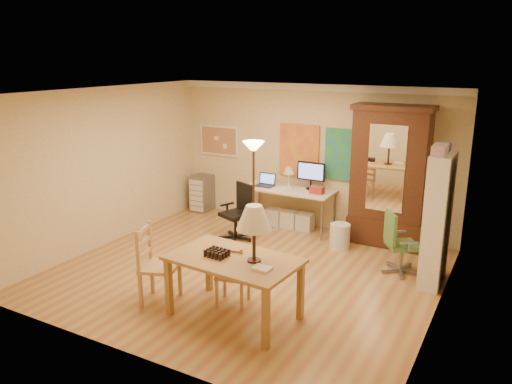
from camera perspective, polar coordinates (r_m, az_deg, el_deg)
The scene contains 16 objects.
floor at distance 7.73m, azimuth -1.12°, elevation -9.10°, with size 5.50×5.50×0.00m, color #9D6637.
crown_molding at distance 9.26m, azimuth 6.55°, elevation 11.82°, with size 5.50×0.08×0.12m, color white.
corkboard at distance 10.35m, azimuth -4.23°, elevation 5.88°, with size 0.90×0.04×0.62m, color tan.
art_panel_left at distance 9.51m, azimuth 4.95°, elevation 4.72°, with size 0.80×0.04×1.00m, color gold.
art_panel_right at distance 9.20m, azimuth 10.10°, elevation 4.17°, with size 0.75×0.04×0.95m, color teal.
dining_table at distance 6.08m, azimuth -1.74°, elevation -6.35°, with size 1.67×1.08×1.50m.
ladder_chair_back at distance 6.63m, azimuth -2.74°, elevation -9.62°, with size 0.47×0.46×0.85m.
ladder_chair_left at distance 6.80m, azimuth -11.23°, elevation -8.39°, with size 0.60×0.62×1.06m.
torchiere_lamp at distance 7.84m, azimuth -0.28°, elevation 3.09°, with size 0.35×0.35×1.91m.
computer_desk at distance 9.47m, azimuth 4.00°, elevation -1.38°, with size 1.72×0.75×1.30m.
office_chair_black at distance 8.94m, azimuth -2.16°, elevation -3.76°, with size 0.62×0.62×1.01m.
office_chair_green at distance 7.91m, azimuth 16.03°, elevation -7.11°, with size 0.61×0.60×0.96m.
drawer_cart at distance 10.62m, azimuth -6.18°, elevation -0.11°, with size 0.38×0.46×0.76m.
armoire at distance 8.83m, azimuth 14.95°, elevation 0.77°, with size 1.32×0.62×2.42m.
bookshelf at distance 7.47m, azimuth 19.99°, elevation -3.11°, with size 0.29×0.76×1.91m.
wastebin at distance 8.67m, azimuth 9.56°, elevation -4.99°, with size 0.34×0.34×0.43m, color silver.
Camera 1 is at (3.51, -6.09, 3.20)m, focal length 35.00 mm.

